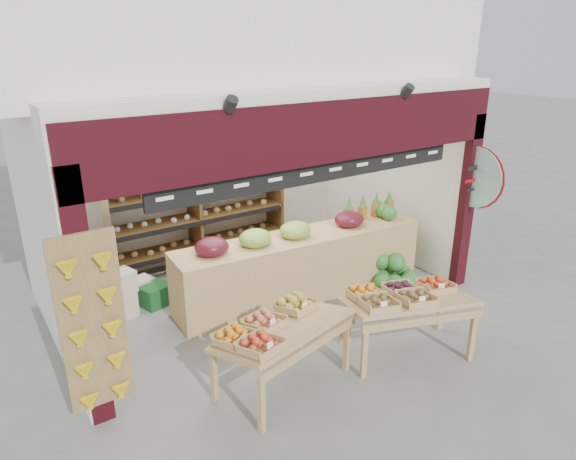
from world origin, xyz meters
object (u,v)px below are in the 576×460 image
at_px(cardboard_stack, 133,294).
at_px(mid_counter, 300,263).
at_px(back_shelving, 194,196).
at_px(refrigerator, 79,239).
at_px(display_table_left, 273,330).
at_px(display_table_right, 403,298).
at_px(watermelon_pile, 394,276).

height_order(cardboard_stack, mid_counter, mid_counter).
xyz_separation_m(back_shelving, mid_counter, (0.80, -1.91, -0.68)).
xyz_separation_m(refrigerator, mid_counter, (2.66, -1.83, -0.37)).
relative_size(mid_counter, display_table_left, 2.36).
xyz_separation_m(cardboard_stack, display_table_right, (2.38, -2.85, 0.49)).
bearing_deg(mid_counter, cardboard_stack, 156.93).
bearing_deg(back_shelving, mid_counter, -67.42).
height_order(back_shelving, watermelon_pile, back_shelving).
bearing_deg(mid_counter, back_shelving, 112.58).
bearing_deg(display_table_left, display_table_right, -9.98).
relative_size(mid_counter, watermelon_pile, 5.01).
bearing_deg(cardboard_stack, refrigerator, 116.17).
height_order(refrigerator, cardboard_stack, refrigerator).
bearing_deg(watermelon_pile, back_shelving, 130.03).
bearing_deg(cardboard_stack, back_shelving, 33.89).
relative_size(mid_counter, display_table_right, 2.30).
height_order(cardboard_stack, watermelon_pile, cardboard_stack).
xyz_separation_m(cardboard_stack, display_table_left, (0.73, -2.56, 0.48)).
bearing_deg(refrigerator, mid_counter, -47.49).
bearing_deg(display_table_left, cardboard_stack, 105.81).
bearing_deg(cardboard_stack, display_table_left, -74.19).
bearing_deg(cardboard_stack, display_table_right, -50.19).
bearing_deg(display_table_left, watermelon_pile, 19.15).
xyz_separation_m(mid_counter, watermelon_pile, (1.34, -0.63, -0.33)).
xyz_separation_m(display_table_left, display_table_right, (1.65, -0.29, 0.02)).
relative_size(refrigerator, display_table_left, 1.09).
bearing_deg(display_table_right, refrigerator, 126.97).
relative_size(back_shelving, display_table_right, 1.91).
distance_m(mid_counter, display_table_right, 1.92).
distance_m(cardboard_stack, display_table_left, 2.71).
distance_m(refrigerator, display_table_right, 4.68).
bearing_deg(display_table_right, cardboard_stack, 129.81).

